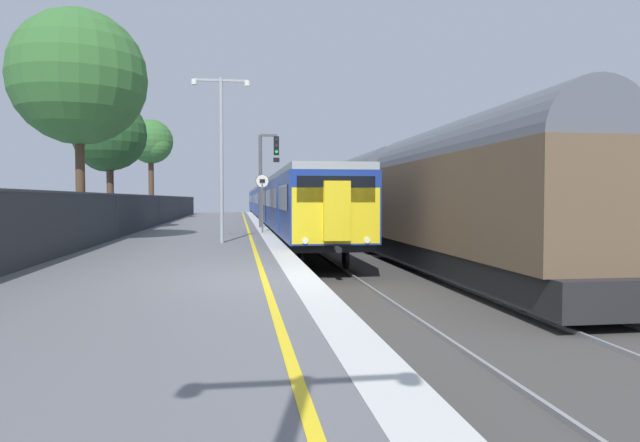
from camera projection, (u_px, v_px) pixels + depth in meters
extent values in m
cube|color=slate|center=(149.00, 307.00, 10.60)|extent=(6.40, 110.00, 1.00)
cube|color=silver|center=(303.00, 277.00, 11.00)|extent=(0.60, 110.00, 0.01)
cube|color=yellow|center=(264.00, 278.00, 10.89)|extent=(0.12, 110.00, 0.01)
cube|color=#423F3D|center=(578.00, 324.00, 11.87)|extent=(11.00, 110.00, 0.20)
cube|color=gray|center=(352.00, 325.00, 11.18)|extent=(0.07, 110.00, 0.08)
cube|color=gray|center=(422.00, 323.00, 11.38)|extent=(0.07, 110.00, 0.08)
cube|color=gray|center=(541.00, 319.00, 11.75)|extent=(0.07, 110.00, 0.08)
cube|color=gray|center=(605.00, 317.00, 11.95)|extent=(0.07, 110.00, 0.08)
cube|color=navy|center=(300.00, 204.00, 27.22)|extent=(2.80, 20.51, 2.30)
cube|color=black|center=(300.00, 231.00, 27.27)|extent=(2.64, 19.91, 0.25)
cube|color=#93999E|center=(300.00, 178.00, 27.17)|extent=(2.68, 20.51, 0.24)
cube|color=black|center=(270.00, 198.00, 27.01)|extent=(0.02, 18.91, 0.84)
cube|color=#1D3A98|center=(278.00, 208.00, 21.95)|extent=(0.03, 1.10, 1.90)
cube|color=#1D3A98|center=(265.00, 205.00, 32.09)|extent=(0.03, 1.10, 1.90)
cylinder|color=black|center=(301.00, 258.00, 19.61)|extent=(0.12, 0.84, 0.84)
cylinder|color=black|center=(346.00, 257.00, 19.83)|extent=(0.12, 0.84, 0.84)
cylinder|color=black|center=(274.00, 232.00, 34.74)|extent=(0.12, 0.84, 0.84)
cylinder|color=black|center=(299.00, 232.00, 34.97)|extent=(0.12, 0.84, 0.84)
cube|color=navy|center=(273.00, 202.00, 48.09)|extent=(2.80, 20.51, 2.30)
cube|color=black|center=(273.00, 217.00, 48.14)|extent=(2.64, 19.91, 0.25)
cube|color=#93999E|center=(273.00, 187.00, 48.04)|extent=(2.68, 20.51, 0.24)
cube|color=black|center=(256.00, 198.00, 47.88)|extent=(0.02, 18.91, 0.84)
cube|color=#1D3A98|center=(258.00, 204.00, 42.82)|extent=(0.03, 1.10, 1.90)
cube|color=#1D3A98|center=(255.00, 203.00, 52.96)|extent=(0.03, 1.10, 1.90)
cylinder|color=black|center=(269.00, 227.00, 40.48)|extent=(0.12, 0.84, 0.84)
cylinder|color=black|center=(290.00, 227.00, 40.70)|extent=(0.12, 0.84, 0.84)
cylinder|color=black|center=(260.00, 220.00, 55.62)|extent=(0.12, 0.84, 0.84)
cylinder|color=black|center=(276.00, 220.00, 55.84)|extent=(0.12, 0.84, 0.84)
cube|color=navy|center=(262.00, 201.00, 68.96)|extent=(2.80, 20.51, 2.30)
cube|color=black|center=(263.00, 212.00, 69.01)|extent=(2.64, 19.91, 0.25)
cube|color=#93999E|center=(262.00, 191.00, 68.91)|extent=(2.68, 20.51, 0.24)
cube|color=black|center=(251.00, 199.00, 68.75)|extent=(0.02, 18.91, 0.84)
cube|color=#1D3A98|center=(252.00, 202.00, 63.70)|extent=(0.03, 1.10, 1.90)
cube|color=#1D3A98|center=(250.00, 202.00, 73.84)|extent=(0.03, 1.10, 1.90)
cylinder|color=black|center=(258.00, 218.00, 61.35)|extent=(0.12, 0.84, 0.84)
cylinder|color=black|center=(273.00, 218.00, 61.58)|extent=(0.12, 0.84, 0.84)
cylinder|color=black|center=(254.00, 214.00, 76.49)|extent=(0.12, 0.84, 0.84)
cylinder|color=black|center=(266.00, 214.00, 76.71)|extent=(0.12, 0.84, 0.84)
cube|color=yellow|center=(336.00, 216.00, 17.13)|extent=(2.70, 0.10, 1.70)
cube|color=black|center=(336.00, 189.00, 17.09)|extent=(2.40, 0.08, 0.80)
cube|color=yellow|center=(337.00, 211.00, 16.98)|extent=(0.80, 0.24, 1.80)
cylinder|color=white|center=(305.00, 241.00, 16.96)|extent=(0.18, 0.06, 0.18)
cylinder|color=white|center=(367.00, 240.00, 17.23)|extent=(0.18, 0.06, 0.18)
cylinder|color=black|center=(338.00, 250.00, 16.88)|extent=(0.20, 0.35, 0.20)
cube|color=black|center=(273.00, 184.00, 48.03)|extent=(0.60, 0.90, 0.20)
cube|color=#232326|center=(464.00, 260.00, 17.55)|extent=(2.30, 14.49, 0.79)
cube|color=brown|center=(465.00, 203.00, 17.48)|extent=(2.60, 13.69, 2.74)
cylinder|color=#515660|center=(465.00, 159.00, 17.43)|extent=(2.39, 13.29, 2.39)
cylinder|color=black|center=(526.00, 293.00, 12.26)|extent=(0.12, 0.84, 0.84)
cylinder|color=black|center=(592.00, 291.00, 12.48)|extent=(0.12, 0.84, 0.84)
cylinder|color=black|center=(394.00, 250.00, 22.63)|extent=(0.12, 0.84, 0.84)
cylinder|color=black|center=(431.00, 249.00, 22.86)|extent=(0.12, 0.84, 0.84)
cube|color=#232326|center=(360.00, 232.00, 32.68)|extent=(2.30, 14.49, 0.79)
cube|color=brown|center=(360.00, 201.00, 32.61)|extent=(2.60, 13.69, 2.74)
cylinder|color=#515660|center=(360.00, 177.00, 32.56)|extent=(2.39, 13.29, 2.39)
cylinder|color=black|center=(367.00, 241.00, 27.38)|extent=(0.12, 0.84, 0.84)
cylinder|color=black|center=(398.00, 241.00, 27.60)|extent=(0.12, 0.84, 0.84)
cylinder|color=black|center=(331.00, 229.00, 37.76)|extent=(0.12, 0.84, 0.84)
cylinder|color=black|center=(354.00, 229.00, 37.98)|extent=(0.12, 0.84, 0.84)
cube|color=#232326|center=(321.00, 222.00, 47.80)|extent=(2.30, 14.49, 0.79)
cube|color=brown|center=(321.00, 201.00, 47.73)|extent=(2.60, 13.69, 2.74)
cylinder|color=#515660|center=(321.00, 184.00, 47.68)|extent=(2.39, 13.29, 2.39)
cylinder|color=black|center=(321.00, 226.00, 42.51)|extent=(0.12, 0.84, 0.84)
cylinder|color=black|center=(342.00, 226.00, 42.73)|extent=(0.12, 0.84, 0.84)
cylinder|color=black|center=(305.00, 221.00, 52.89)|extent=(0.12, 0.84, 0.84)
cylinder|color=black|center=(321.00, 221.00, 53.11)|extent=(0.12, 0.84, 0.84)
cube|color=#232326|center=(301.00, 216.00, 62.93)|extent=(2.30, 14.49, 0.79)
cube|color=brown|center=(301.00, 200.00, 62.86)|extent=(2.60, 13.69, 2.74)
cylinder|color=#515660|center=(301.00, 188.00, 62.81)|extent=(2.39, 13.29, 2.39)
cylinder|color=black|center=(299.00, 219.00, 57.63)|extent=(0.12, 0.84, 0.84)
cylinder|color=black|center=(314.00, 219.00, 57.86)|extent=(0.12, 0.84, 0.84)
cylinder|color=black|center=(290.00, 216.00, 68.01)|extent=(0.12, 0.84, 0.84)
cylinder|color=black|center=(303.00, 216.00, 68.23)|extent=(0.12, 0.84, 0.84)
cylinder|color=#47474C|center=(260.00, 182.00, 30.14)|extent=(0.18, 0.18, 4.91)
cube|color=#47474C|center=(269.00, 135.00, 30.11)|extent=(0.90, 0.12, 0.12)
cube|color=black|center=(276.00, 146.00, 30.19)|extent=(0.28, 0.20, 1.00)
cylinder|color=black|center=(276.00, 140.00, 30.06)|extent=(0.16, 0.04, 0.16)
cylinder|color=black|center=(276.00, 146.00, 30.07)|extent=(0.16, 0.04, 0.16)
cylinder|color=#19D83F|center=(277.00, 152.00, 30.08)|extent=(0.16, 0.04, 0.16)
cube|color=black|center=(276.00, 160.00, 30.22)|extent=(0.32, 0.16, 0.24)
cylinder|color=#59595B|center=(262.00, 208.00, 25.57)|extent=(0.08, 0.08, 2.28)
cylinder|color=black|center=(262.00, 181.00, 25.52)|extent=(0.59, 0.02, 0.59)
cylinder|color=silver|center=(262.00, 181.00, 25.51)|extent=(0.56, 0.02, 0.56)
cube|color=black|center=(262.00, 181.00, 25.50)|extent=(0.24, 0.01, 0.18)
cylinder|color=#93999E|center=(221.00, 161.00, 19.58)|extent=(0.14, 0.14, 5.71)
cube|color=#93999E|center=(234.00, 81.00, 19.54)|extent=(0.90, 0.08, 0.08)
cylinder|color=silver|center=(247.00, 83.00, 19.61)|extent=(0.20, 0.20, 0.18)
cube|color=#93999E|center=(208.00, 80.00, 19.41)|extent=(0.90, 0.08, 0.08)
cylinder|color=silver|center=(194.00, 82.00, 19.35)|extent=(0.20, 0.20, 0.18)
cylinder|color=#38383D|center=(116.00, 217.00, 21.69)|extent=(0.07, 0.07, 1.71)
cylinder|color=#38383D|center=(159.00, 210.00, 33.25)|extent=(0.07, 0.07, 1.71)
cylinder|color=#38383D|center=(179.00, 207.00, 44.81)|extent=(0.07, 0.07, 1.71)
cylinder|color=#38383D|center=(191.00, 206.00, 56.36)|extent=(0.07, 0.07, 1.71)
cylinder|color=#473323|center=(80.00, 179.00, 19.60)|extent=(0.31, 0.31, 4.44)
sphere|color=#33662D|center=(79.00, 77.00, 19.47)|extent=(4.61, 4.61, 4.61)
sphere|color=#33662D|center=(72.00, 95.00, 19.70)|extent=(2.98, 2.98, 2.98)
cylinder|color=#473323|center=(151.00, 186.00, 43.48)|extent=(0.41, 0.41, 5.00)
sphere|color=#33662D|center=(151.00, 141.00, 43.34)|extent=(3.36, 3.36, 3.36)
sphere|color=#33662D|center=(156.00, 147.00, 42.97)|extent=(2.18, 2.18, 2.18)
cylinder|color=#473323|center=(110.00, 192.00, 28.11)|extent=(0.34, 0.34, 3.75)
sphere|color=#234C23|center=(109.00, 134.00, 27.99)|extent=(3.60, 3.60, 3.60)
sphere|color=#234C23|center=(106.00, 144.00, 28.36)|extent=(2.80, 2.80, 2.80)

